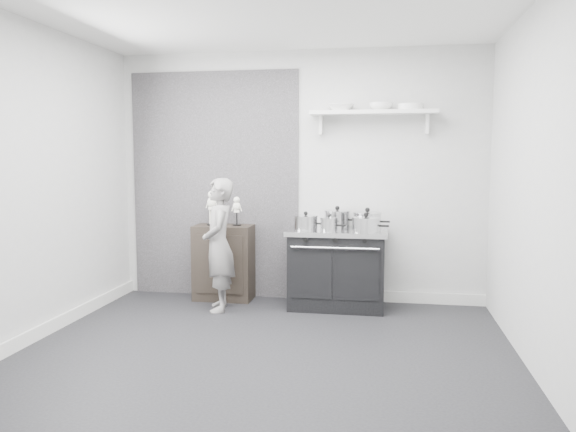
# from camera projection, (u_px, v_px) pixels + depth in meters

# --- Properties ---
(ground) EXTENTS (4.00, 4.00, 0.00)m
(ground) POSITION_uv_depth(u_px,v_px,m) (264.00, 353.00, 4.49)
(ground) COLOR black
(ground) RESTS_ON ground
(room_shell) EXTENTS (4.02, 3.62, 2.71)m
(room_shell) POSITION_uv_depth(u_px,v_px,m) (256.00, 147.00, 4.48)
(room_shell) COLOR beige
(room_shell) RESTS_ON ground
(wall_shelf) EXTENTS (1.30, 0.26, 0.24)m
(wall_shelf) POSITION_uv_depth(u_px,v_px,m) (373.00, 114.00, 5.79)
(wall_shelf) COLOR silver
(wall_shelf) RESTS_ON room_shell
(stove) EXTENTS (1.02, 0.64, 0.82)m
(stove) POSITION_uv_depth(u_px,v_px,m) (337.00, 268.00, 5.82)
(stove) COLOR black
(stove) RESTS_ON ground
(side_cabinet) EXTENTS (0.63, 0.37, 0.82)m
(side_cabinet) POSITION_uv_depth(u_px,v_px,m) (224.00, 262.00, 6.16)
(side_cabinet) COLOR black
(side_cabinet) RESTS_ON ground
(child) EXTENTS (0.45, 0.56, 1.35)m
(child) POSITION_uv_depth(u_px,v_px,m) (219.00, 245.00, 5.68)
(child) COLOR gray
(child) RESTS_ON ground
(pot_front_left) EXTENTS (0.33, 0.24, 0.19)m
(pot_front_left) POSITION_uv_depth(u_px,v_px,m) (306.00, 222.00, 5.74)
(pot_front_left) COLOR silver
(pot_front_left) RESTS_ON stove
(pot_back_left) EXTENTS (0.36, 0.28, 0.23)m
(pot_back_left) POSITION_uv_depth(u_px,v_px,m) (337.00, 219.00, 5.92)
(pot_back_left) COLOR silver
(pot_back_left) RESTS_ON stove
(pot_back_right) EXTENTS (0.38, 0.29, 0.22)m
(pot_back_right) POSITION_uv_depth(u_px,v_px,m) (367.00, 220.00, 5.81)
(pot_back_right) COLOR silver
(pot_back_right) RESTS_ON stove
(pot_front_right) EXTENTS (0.36, 0.28, 0.20)m
(pot_front_right) POSITION_uv_depth(u_px,v_px,m) (366.00, 225.00, 5.54)
(pot_front_right) COLOR silver
(pot_front_right) RESTS_ON stove
(pot_front_center) EXTENTS (0.26, 0.17, 0.17)m
(pot_front_center) POSITION_uv_depth(u_px,v_px,m) (329.00, 224.00, 5.63)
(pot_front_center) COLOR silver
(pot_front_center) RESTS_ON stove
(skeleton_full) EXTENTS (0.12, 0.08, 0.43)m
(skeleton_full) POSITION_uv_depth(u_px,v_px,m) (212.00, 205.00, 6.12)
(skeleton_full) COLOR white
(skeleton_full) RESTS_ON side_cabinet
(skeleton_torso) EXTENTS (0.10, 0.06, 0.36)m
(skeleton_torso) POSITION_uv_depth(u_px,v_px,m) (237.00, 209.00, 6.08)
(skeleton_torso) COLOR white
(skeleton_torso) RESTS_ON side_cabinet
(bowl_large) EXTENTS (0.28, 0.28, 0.07)m
(bowl_large) POSITION_uv_depth(u_px,v_px,m) (340.00, 108.00, 5.83)
(bowl_large) COLOR white
(bowl_large) RESTS_ON wall_shelf
(bowl_small) EXTENTS (0.24, 0.24, 0.07)m
(bowl_small) POSITION_uv_depth(u_px,v_px,m) (381.00, 107.00, 5.76)
(bowl_small) COLOR white
(bowl_small) RESTS_ON wall_shelf
(plate_stack) EXTENTS (0.26, 0.26, 0.06)m
(plate_stack) POSITION_uv_depth(u_px,v_px,m) (410.00, 107.00, 5.71)
(plate_stack) COLOR white
(plate_stack) RESTS_ON wall_shelf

